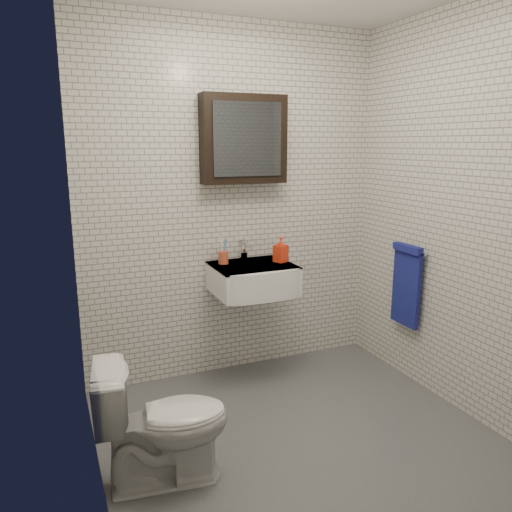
# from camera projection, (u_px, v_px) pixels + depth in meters

# --- Properties ---
(ground) EXTENTS (2.20, 2.00, 0.01)m
(ground) POSITION_uv_depth(u_px,v_px,m) (296.00, 433.00, 2.94)
(ground) COLOR #505358
(ground) RESTS_ON ground
(room_shell) EXTENTS (2.22, 2.02, 2.51)m
(room_shell) POSITION_uv_depth(u_px,v_px,m) (301.00, 184.00, 2.62)
(room_shell) COLOR silver
(room_shell) RESTS_ON ground
(washbasin) EXTENTS (0.55, 0.50, 0.20)m
(washbasin) POSITION_uv_depth(u_px,v_px,m) (255.00, 279.00, 3.45)
(washbasin) COLOR white
(washbasin) RESTS_ON room_shell
(faucet) EXTENTS (0.06, 0.20, 0.15)m
(faucet) POSITION_uv_depth(u_px,v_px,m) (244.00, 251.00, 3.59)
(faucet) COLOR silver
(faucet) RESTS_ON washbasin
(mirror_cabinet) EXTENTS (0.60, 0.15, 0.60)m
(mirror_cabinet) POSITION_uv_depth(u_px,v_px,m) (244.00, 139.00, 3.42)
(mirror_cabinet) COLOR black
(mirror_cabinet) RESTS_ON room_shell
(towel_rail) EXTENTS (0.09, 0.30, 0.58)m
(towel_rail) POSITION_uv_depth(u_px,v_px,m) (406.00, 282.00, 3.50)
(towel_rail) COLOR silver
(towel_rail) RESTS_ON room_shell
(toothbrush_cup) EXTENTS (0.08, 0.08, 0.20)m
(toothbrush_cup) POSITION_uv_depth(u_px,v_px,m) (223.00, 257.00, 3.49)
(toothbrush_cup) COLOR #BB4E2E
(toothbrush_cup) RESTS_ON washbasin
(soap_bottle) EXTENTS (0.11, 0.11, 0.18)m
(soap_bottle) POSITION_uv_depth(u_px,v_px,m) (281.00, 249.00, 3.53)
(soap_bottle) COLOR orange
(soap_bottle) RESTS_ON washbasin
(toilet) EXTENTS (0.68, 0.45, 0.65)m
(toilet) POSITION_uv_depth(u_px,v_px,m) (163.00, 421.00, 2.47)
(toilet) COLOR white
(toilet) RESTS_ON ground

